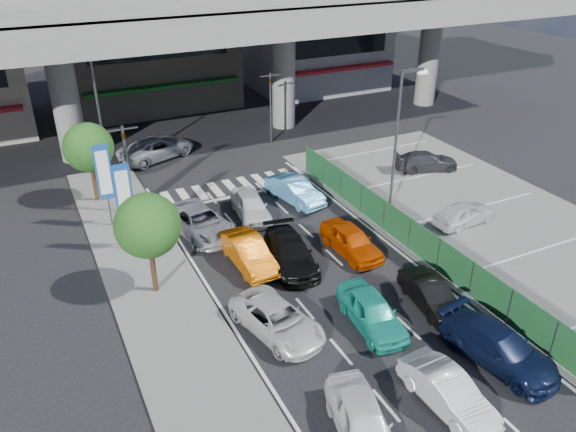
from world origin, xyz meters
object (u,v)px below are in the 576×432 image
minivan_navy_back (499,347)px  parked_sedan_dgrey (426,161)px  hatch_white_back_mid (448,392)px  crossing_wagon_silver (157,148)px  hatch_black_mid_right (431,295)px  traffic_light_left (125,148)px  sedan_white_mid_left (277,319)px  kei_truck_front_right (295,190)px  signboard_far (104,175)px  sedan_white_front_mid (251,206)px  taxi_orange_right (351,240)px  sedan_black_mid (291,253)px  van_white_back_left (362,422)px  street_lamp_right (400,130)px  street_lamp_left (101,104)px  signboard_near (124,196)px  tree_far (88,148)px  taxi_teal_mid (372,311)px  tree_near (148,226)px  parked_sedan_white (465,213)px  wagon_silver_front_left (200,222)px  traffic_light_right (270,90)px  taxi_orange_left (248,252)px  traffic_cone (383,212)px

minivan_navy_back → parked_sedan_dgrey: size_ratio=1.12×
hatch_white_back_mid → crossing_wagon_silver: 26.78m
hatch_white_back_mid → hatch_black_mid_right: size_ratio=1.05×
traffic_light_left → parked_sedan_dgrey: bearing=-7.0°
traffic_light_left → sedan_white_mid_left: 13.58m
kei_truck_front_right → signboard_far: bearing=160.0°
minivan_navy_back → kei_truck_front_right: size_ratio=1.12×
hatch_white_back_mid → sedan_white_front_mid: 15.67m
sedan_white_mid_left → traffic_light_left: bearing=89.7°
traffic_light_left → sedan_white_mid_left: bearing=-77.3°
taxi_orange_right → minivan_navy_back: bearing=-86.8°
traffic_light_left → sedan_white_front_mid: size_ratio=1.28×
signboard_far → sedan_black_mid: bearing=-47.4°
van_white_back_left → kei_truck_front_right: same height
street_lamp_right → street_lamp_left: bearing=138.4°
signboard_near → sedan_white_front_mid: signboard_near is taller
signboard_near → taxi_orange_right: size_ratio=1.16×
tree_far → minivan_navy_back: tree_far is taller
sedan_white_mid_left → hatch_white_back_mid: bearing=-72.8°
crossing_wagon_silver → taxi_teal_mid: bearing=167.1°
tree_near → hatch_white_back_mid: 13.37m
hatch_black_mid_right → van_white_back_left: bearing=-136.1°
parked_sedan_white → wagon_silver_front_left: bearing=62.3°
parked_sedan_dgrey → hatch_white_back_mid: bearing=161.5°
kei_truck_front_right → traffic_light_right: bearing=62.0°
taxi_orange_left → kei_truck_front_right: size_ratio=1.00×
van_white_back_left → kei_truck_front_right: (5.77, 16.22, 0.00)m
taxi_orange_right → parked_sedan_dgrey: bearing=32.0°
kei_truck_front_right → parked_sedan_white: kei_truck_front_right is taller
wagon_silver_front_left → sedan_white_front_mid: 3.16m
tree_far → minivan_navy_back: bearing=-61.4°
street_lamp_right → hatch_white_back_mid: (-6.94, -12.91, -4.13)m
street_lamp_left → parked_sedan_white: street_lamp_left is taller
tree_near → traffic_cone: (13.10, 1.35, -3.00)m
street_lamp_right → taxi_orange_left: 10.57m
minivan_navy_back → kei_truck_front_right: kei_truck_front_right is taller
taxi_orange_right → kei_truck_front_right: bearing=87.2°
street_lamp_right → tree_near: size_ratio=1.67×
minivan_navy_back → hatch_black_mid_right: (-0.09, 3.82, -0.07)m
traffic_light_left → traffic_cone: (12.30, -6.65, -3.55)m
tree_far → parked_sedan_white: 21.13m
van_white_back_left → taxi_teal_mid: same height
minivan_navy_back → taxi_teal_mid: 4.93m
traffic_light_left → street_lamp_right: size_ratio=0.65×
taxi_orange_left → signboard_near: bearing=140.7°
sedan_black_mid → wagon_silver_front_left: (-2.93, 4.81, 0.02)m
signboard_far → parked_sedan_dgrey: (20.08, -1.27, -2.40)m
signboard_far → hatch_black_mid_right: 17.28m
traffic_light_left → hatch_white_back_mid: (6.43, -18.91, -3.30)m
sedan_white_front_mid → signboard_far: bearing=170.0°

